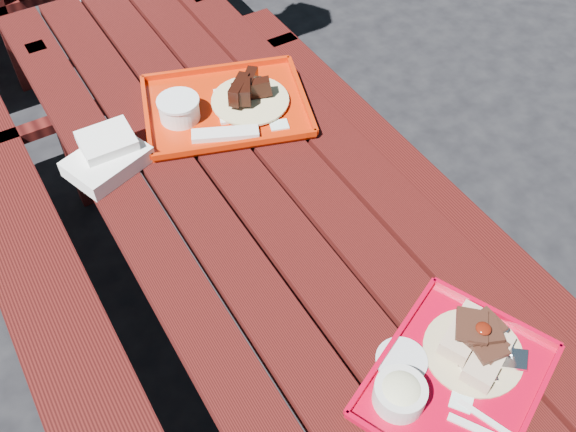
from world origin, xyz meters
name	(u,v)px	position (x,y,z in m)	size (l,w,h in m)	color
ground	(266,341)	(0.00, 0.00, 0.00)	(60.00, 60.00, 0.00)	black
picnic_table_near	(261,241)	(0.00, 0.00, 0.56)	(1.41, 2.40, 0.75)	#410F0C
near_tray	(450,372)	(0.08, -0.65, 0.78)	(0.49, 0.44, 0.13)	#AF021E
far_tray	(223,106)	(0.08, 0.35, 0.77)	(0.56, 0.50, 0.08)	red
white_cloth	(107,156)	(-0.29, 0.31, 0.79)	(0.24, 0.21, 0.08)	white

